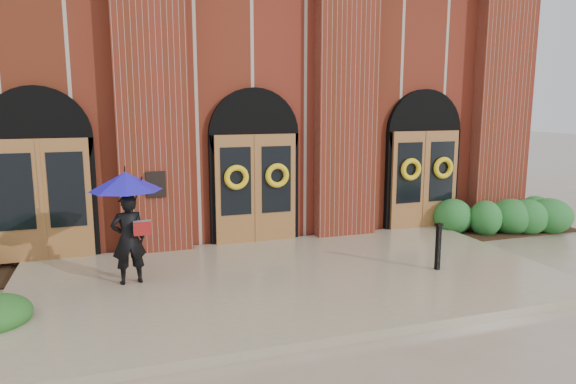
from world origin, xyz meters
name	(u,v)px	position (x,y,z in m)	size (l,w,h in m)	color
ground	(295,285)	(0.00, 0.00, 0.00)	(90.00, 90.00, 0.00)	gray
landing	(292,279)	(0.00, 0.15, 0.07)	(10.00, 5.30, 0.15)	gray
church_building	(208,99)	(0.00, 8.78, 3.50)	(16.20, 12.53, 7.00)	maroon
man_with_umbrella	(127,206)	(-2.89, 0.68, 1.56)	(1.41, 1.41, 2.02)	black
metal_post	(438,246)	(2.79, -0.44, 0.63)	(0.14, 0.14, 0.92)	black
hedge_wall_right	(505,214)	(6.72, 2.20, 0.43)	(3.33, 1.33, 0.86)	#215F25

